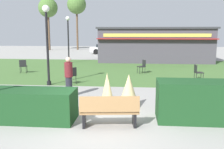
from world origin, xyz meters
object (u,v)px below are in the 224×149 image
Objects in this scene: cafe_chair_east at (72,74)px; parked_car_west_slot at (108,49)px; person_strolling at (69,77)px; tree_right_bg at (48,8)px; cafe_chair_center at (197,71)px; lamppost_mid at (47,35)px; park_bench at (109,111)px; cafe_chair_north at (142,65)px; trash_bin at (206,105)px; tree_left_bg at (77,5)px; lamppost_far at (68,34)px; cafe_chair_west at (23,65)px; food_kiosk at (154,44)px.

parked_car_west_slot is (-0.09, 18.27, 0.12)m from cafe_chair_east.
tree_right_bg reaches higher than person_strolling.
cafe_chair_center is at bearing 13.73° from cafe_chair_east.
lamppost_mid is at bearing -166.12° from cafe_chair_center.
park_bench is 0.23× the size of tree_right_bg.
park_bench is 6.95m from lamppost_mid.
trash_bin is at bearing -78.11° from cafe_chair_north.
cafe_chair_east is at bearing -77.71° from tree_left_bg.
cafe_chair_center is at bearing -37.70° from lamppost_far.
tree_right_bg is at bearing 117.75° from trash_bin.
lamppost_mid is 4.53× the size of cafe_chair_north.
cafe_chair_east is at bearing -110.23° from person_strolling.
cafe_chair_north is at bearing 40.07° from lamppost_mid.
cafe_chair_east is at bearing -68.42° from tree_right_bg.
cafe_chair_west is (-2.98, 3.52, -2.02)m from lamppost_mid.
person_strolling is at bearing -88.32° from parked_car_west_slot.
food_kiosk is 6.09× the size of person_strolling.
cafe_chair_north is at bearing -38.55° from lamppost_far.
park_bench is at bearing 90.25° from person_strolling.
tree_left_bg is 4.20m from tree_right_bg.
tree_left_bg is at bearing 128.61° from parked_car_west_slot.
park_bench reaches higher than trash_bin.
lamppost_far reaches higher than cafe_chair_center.
trash_bin is 7.26m from cafe_chair_east.
lamppost_mid reaches higher than cafe_chair_center.
tree_left_bg is (-4.30, 25.27, 4.08)m from lamppost_mid.
lamppost_far is at bearing 74.21° from cafe_chair_west.
cafe_chair_north is at bearing -56.61° from tree_right_bg.
cafe_chair_east is 26.41m from tree_right_bg.
lamppost_mid is 4.53× the size of cafe_chair_west.
park_bench is 15.67m from lamppost_far.
parked_car_west_slot is (4.03, 15.05, 0.12)m from cafe_chair_west.
parked_car_west_slot is at bearing -120.16° from person_strolling.
tree_right_bg is (-13.28, 20.15, 5.59)m from cafe_chair_north.
trash_bin is at bearing -59.08° from lamppost_far.
cafe_chair_north is (4.93, 4.15, -2.02)m from lamppost_mid.
park_bench is 32.38m from tree_left_bg.
lamppost_mid is 6.75m from cafe_chair_north.
food_kiosk is 9.86m from cafe_chair_center.
cafe_chair_center is at bearing -35.87° from cafe_chair_north.
cafe_chair_center is (10.93, -1.55, 0.00)m from cafe_chair_west.
person_strolling is 0.22× the size of tree_right_bg.
cafe_chair_center and cafe_chair_north have the same top height.
trash_bin is at bearing -39.04° from cafe_chair_west.
cafe_chair_west is 5.23m from cafe_chair_east.
cafe_chair_east is 18.27m from parked_car_west_slot.
food_kiosk reaches higher than cafe_chair_center.
tree_left_bg is (-2.92, 16.10, 4.08)m from lamppost_far.
lamppost_mid is 1.00× the size of lamppost_far.
lamppost_mid is 0.53× the size of tree_right_bg.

